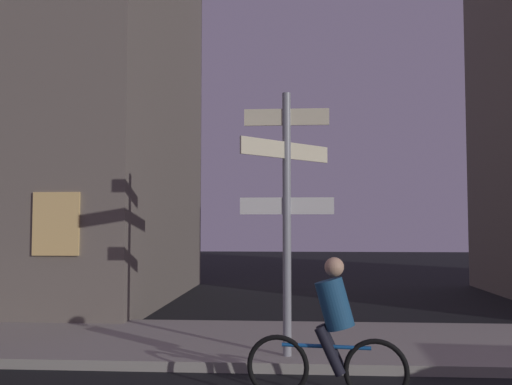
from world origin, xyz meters
TOP-DOWN VIEW (x-y plane):
  - sidewalk_kerb at (0.00, 6.85)m, footprint 40.00×3.30m
  - signpost at (-0.95, 5.64)m, footprint 1.34×1.23m
  - cyclist at (-0.44, 4.07)m, footprint 1.81×0.38m

SIDE VIEW (x-z plane):
  - sidewalk_kerb at x=0.00m, z-range 0.00..0.14m
  - cyclist at x=-0.44m, z-range -0.06..1.55m
  - signpost at x=-0.95m, z-range 0.48..4.21m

